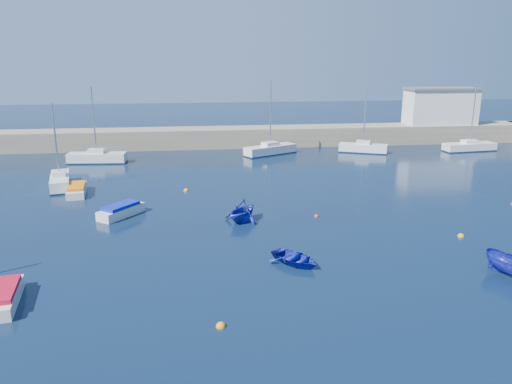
{
  "coord_description": "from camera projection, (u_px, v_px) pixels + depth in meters",
  "views": [
    {
      "loc": [
        -5.82,
        -23.55,
        12.82
      ],
      "look_at": [
        -0.9,
        16.09,
        1.6
      ],
      "focal_mm": 35.0,
      "sensor_mm": 36.0,
      "label": 1
    }
  ],
  "objects": [
    {
      "name": "sailboat_8",
      "position": [
        469.0,
        147.0,
        67.02
      ],
      "size": [
        7.29,
        2.73,
        9.25
      ],
      "rotation": [
        0.0,
        0.0,
        1.68
      ],
      "color": "silver",
      "rests_on": "ground"
    },
    {
      "name": "sailboat_3",
      "position": [
        60.0,
        181.0,
        48.95
      ],
      "size": [
        3.01,
        6.38,
        8.24
      ],
      "rotation": [
        0.0,
        0.0,
        0.22
      ],
      "color": "silver",
      "rests_on": "ground"
    },
    {
      "name": "buoy_3",
      "position": [
        186.0,
        191.0,
        47.79
      ],
      "size": [
        0.5,
        0.5,
        0.5
      ],
      "primitive_type": "sphere",
      "color": "orange",
      "rests_on": "ground"
    },
    {
      "name": "sailboat_5",
      "position": [
        97.0,
        157.0,
        59.74
      ],
      "size": [
        6.93,
        2.44,
        9.01
      ],
      "rotation": [
        0.0,
        0.0,
        1.49
      ],
      "color": "silver",
      "rests_on": "ground"
    },
    {
      "name": "back_wall",
      "position": [
        236.0,
        137.0,
        70.25
      ],
      "size": [
        96.0,
        4.5,
        2.6
      ],
      "primitive_type": "cube",
      "color": "gray",
      "rests_on": "ground"
    },
    {
      "name": "harbor_office",
      "position": [
        441.0,
        107.0,
        72.78
      ],
      "size": [
        10.0,
        4.0,
        5.0
      ],
      "primitive_type": "cube",
      "color": "silver",
      "rests_on": "back_wall"
    },
    {
      "name": "sailboat_6",
      "position": [
        270.0,
        149.0,
        64.69
      ],
      "size": [
        7.25,
        5.14,
        9.38
      ],
      "rotation": [
        0.0,
        0.0,
        2.06
      ],
      "color": "silver",
      "rests_on": "ground"
    },
    {
      "name": "dinghy_center",
      "position": [
        295.0,
        258.0,
        31.26
      ],
      "size": [
        3.98,
        4.15,
        0.7
      ],
      "primitive_type": "imported",
      "rotation": [
        0.0,
        0.0,
        0.66
      ],
      "color": "#171FA0",
      "rests_on": "ground"
    },
    {
      "name": "sailboat_7",
      "position": [
        363.0,
        148.0,
        65.92
      ],
      "size": [
        6.36,
        4.08,
        8.25
      ],
      "rotation": [
        0.0,
        0.0,
        1.16
      ],
      "color": "silver",
      "rests_on": "ground"
    },
    {
      "name": "ground",
      "position": [
        310.0,
        301.0,
        26.65
      ],
      "size": [
        220.0,
        220.0,
        0.0
      ],
      "primitive_type": "plane",
      "color": "#0C1C34",
      "rests_on": "ground"
    },
    {
      "name": "motorboat_0",
      "position": [
        3.0,
        296.0,
        26.19
      ],
      "size": [
        2.1,
        4.4,
        0.95
      ],
      "rotation": [
        0.0,
        0.0,
        0.15
      ],
      "color": "silver",
      "rests_on": "ground"
    },
    {
      "name": "motorboat_1",
      "position": [
        121.0,
        210.0,
        40.36
      ],
      "size": [
        3.63,
        4.09,
        1.0
      ],
      "rotation": [
        0.0,
        0.0,
        -0.66
      ],
      "color": "silver",
      "rests_on": "ground"
    },
    {
      "name": "dinghy_left",
      "position": [
        242.0,
        210.0,
        38.99
      ],
      "size": [
        4.37,
        4.44,
        1.77
      ],
      "primitive_type": "imported",
      "rotation": [
        0.0,
        0.0,
        -0.68
      ],
      "color": "#171FA0",
      "rests_on": "ground"
    },
    {
      "name": "buoy_2",
      "position": [
        461.0,
        237.0,
        35.92
      ],
      "size": [
        0.49,
        0.49,
        0.49
      ],
      "primitive_type": "sphere",
      "color": "orange",
      "rests_on": "ground"
    },
    {
      "name": "buoy_1",
      "position": [
        317.0,
        217.0,
        40.32
      ],
      "size": [
        0.39,
        0.39,
        0.39
      ],
      "primitive_type": "sphere",
      "color": "#C23A0E",
      "rests_on": "ground"
    },
    {
      "name": "motorboat_2",
      "position": [
        77.0,
        190.0,
        46.59
      ],
      "size": [
        2.12,
        4.58,
        0.91
      ],
      "rotation": [
        0.0,
        0.0,
        0.13
      ],
      "color": "silver",
      "rests_on": "ground"
    },
    {
      "name": "buoy_0",
      "position": [
        221.0,
        327.0,
        24.14
      ],
      "size": [
        0.49,
        0.49,
        0.49
      ],
      "primitive_type": "sphere",
      "color": "orange",
      "rests_on": "ground"
    }
  ]
}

